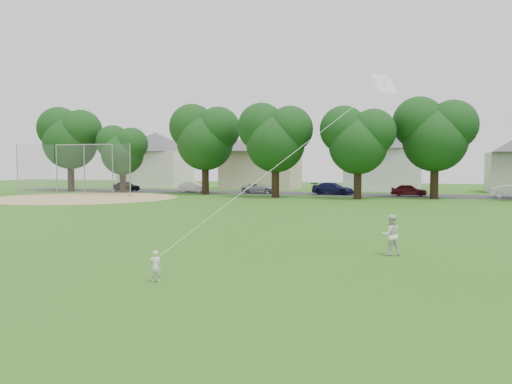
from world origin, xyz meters
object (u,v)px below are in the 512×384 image
(kite, at_px, (286,159))
(baseball_backstop, at_px, (81,170))
(older_boy, at_px, (391,235))
(toddler, at_px, (155,266))

(kite, relative_size, baseball_backstop, 0.84)
(older_boy, relative_size, kite, 0.14)
(older_boy, xyz_separation_m, kite, (-2.96, -2.69, 2.57))
(kite, height_order, baseball_backstop, kite)
(toddler, xyz_separation_m, older_boy, (5.59, 6.01, 0.28))
(toddler, relative_size, kite, 0.08)
(toddler, relative_size, baseball_backstop, 0.07)
(kite, bearing_deg, baseball_backstop, 136.38)
(toddler, bearing_deg, baseball_backstop, -73.16)
(older_boy, bearing_deg, kite, 15.41)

